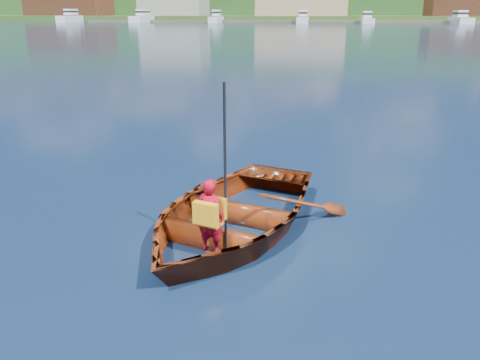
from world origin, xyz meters
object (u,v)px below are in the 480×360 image
marina_yachts (289,18)px  rowboat (231,213)px  child_paddler (210,214)px  dock (337,22)px

marina_yachts → rowboat: bearing=-86.4°
child_paddler → dock: (5.72, 148.14, -0.24)m
rowboat → marina_yachts: size_ratio=0.03×
dock → child_paddler: bearing=-92.2°
rowboat → child_paddler: child_paddler is taller
rowboat → marina_yachts: 142.85m
marina_yachts → dock: bearing=17.9°
child_paddler → rowboat: bearing=83.5°
rowboat → child_paddler: 0.98m
rowboat → marina_yachts: marina_yachts is taller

